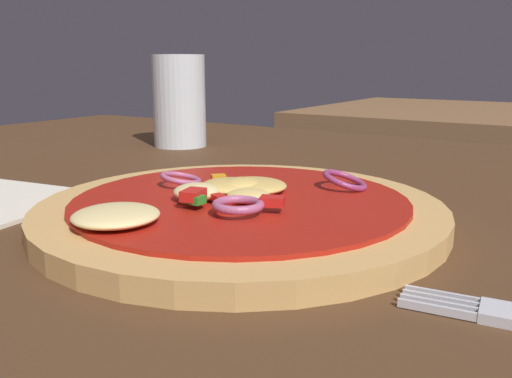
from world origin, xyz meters
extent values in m
cube|color=#4C301C|center=(0.00, 0.00, 0.02)|extent=(1.35, 0.94, 0.04)
cylinder|color=tan|center=(0.02, -0.03, 0.04)|extent=(0.28, 0.28, 0.01)
cylinder|color=#A81C11|center=(0.02, -0.03, 0.05)|extent=(0.24, 0.24, 0.00)
ellipsoid|color=#F4DB8E|center=(0.00, -0.05, 0.06)|extent=(0.03, 0.03, 0.01)
ellipsoid|color=#E5BC60|center=(0.02, -0.01, 0.06)|extent=(0.05, 0.05, 0.01)
ellipsoid|color=#F4DB8E|center=(-0.01, -0.12, 0.06)|extent=(0.05, 0.05, 0.01)
ellipsoid|color=#EFCC72|center=(0.03, -0.03, 0.06)|extent=(0.03, 0.03, 0.01)
ellipsoid|color=#E5BC60|center=(0.01, -0.02, 0.06)|extent=(0.04, 0.04, 0.01)
ellipsoid|color=#E5BC60|center=(0.01, -0.01, 0.06)|extent=(0.03, 0.03, 0.01)
torus|color=#B25984|center=(-0.04, -0.02, 0.06)|extent=(0.05, 0.05, 0.01)
torus|color=#93386B|center=(0.07, 0.04, 0.06)|extent=(0.04, 0.04, 0.02)
torus|color=#B25984|center=(0.05, -0.06, 0.06)|extent=(0.05, 0.05, 0.01)
cube|color=orange|center=(-0.02, 0.00, 0.06)|extent=(0.01, 0.01, 0.00)
cube|color=red|center=(0.06, -0.05, 0.06)|extent=(0.02, 0.02, 0.01)
cube|color=#2D8C28|center=(0.01, -0.07, 0.06)|extent=(0.01, 0.01, 0.01)
cube|color=red|center=(0.02, -0.05, 0.06)|extent=(0.01, 0.01, 0.00)
cube|color=red|center=(0.01, -0.06, 0.06)|extent=(0.02, 0.02, 0.01)
cube|color=silver|center=(0.20, -0.09, 0.04)|extent=(0.02, 0.02, 0.01)
cube|color=silver|center=(0.18, -0.08, 0.04)|extent=(0.03, 0.01, 0.00)
cube|color=silver|center=(0.18, -0.09, 0.04)|extent=(0.03, 0.01, 0.00)
cube|color=silver|center=(0.18, -0.09, 0.04)|extent=(0.03, 0.01, 0.00)
cube|color=silver|center=(0.18, -0.10, 0.04)|extent=(0.03, 0.01, 0.00)
cylinder|color=silver|center=(-0.25, 0.22, 0.10)|extent=(0.07, 0.07, 0.12)
cylinder|color=#C67214|center=(-0.25, 0.22, 0.07)|extent=(0.06, 0.06, 0.06)
cylinder|color=white|center=(-0.25, 0.22, 0.11)|extent=(0.06, 0.06, 0.01)
cube|color=brown|center=(-0.04, 1.03, 0.02)|extent=(0.72, 0.63, 0.04)
camera|label=1|loc=(0.23, -0.33, 0.15)|focal=37.79mm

